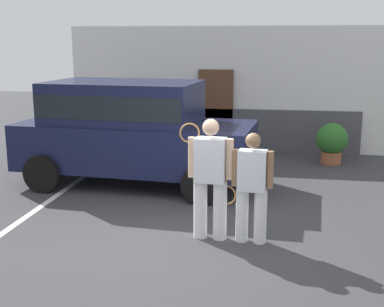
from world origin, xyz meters
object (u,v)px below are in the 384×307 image
object	(u,v)px
potted_plant_by_porch	(332,141)
parked_suv	(131,128)
tennis_player_man	(210,177)
tennis_player_woman	(251,187)

from	to	relation	value
potted_plant_by_porch	parked_suv	bearing A→B (deg)	-149.47
parked_suv	tennis_player_man	xyz separation A→B (m)	(1.93, -2.65, -0.22)
parked_suv	tennis_player_man	world-z (taller)	parked_suv
parked_suv	tennis_player_woman	world-z (taller)	parked_suv
parked_suv	potted_plant_by_porch	distance (m)	4.82
tennis_player_man	potted_plant_by_porch	world-z (taller)	tennis_player_man
parked_suv	tennis_player_man	bearing A→B (deg)	-49.55
tennis_player_man	tennis_player_woman	bearing A→B (deg)	179.50
parked_suv	potted_plant_by_porch	xyz separation A→B (m)	(4.12, 2.43, -0.61)
parked_suv	tennis_player_woman	xyz separation A→B (m)	(2.53, -2.70, -0.32)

